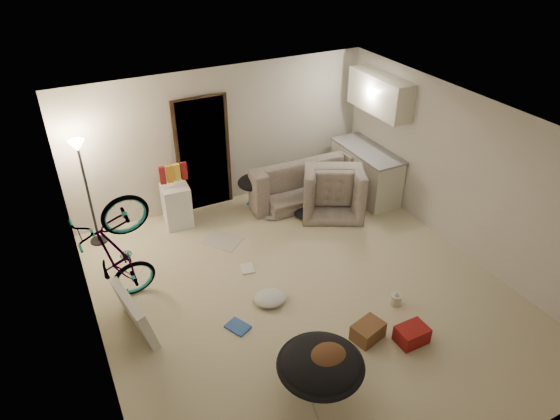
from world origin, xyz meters
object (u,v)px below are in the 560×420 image
floor_lamp (83,171)px  kitchen_counter (366,173)px  sofa (300,182)px  bicycle (122,276)px  saucer_chair (320,370)px  armchair (331,190)px  drink_case_b (412,335)px  mini_fridge (177,206)px  drink_case_a (368,331)px  juicer (396,299)px  tv_box (135,313)px

floor_lamp → kitchen_counter: size_ratio=1.21×
floor_lamp → sofa: bearing=-3.1°
bicycle → kitchen_counter: bearing=-82.0°
saucer_chair → floor_lamp: bearing=111.9°
floor_lamp → armchair: (3.99, -0.79, -0.96)m
drink_case_b → mini_fridge: bearing=114.3°
drink_case_a → juicer: bearing=10.6°
sofa → juicer: 3.24m
sofa → saucer_chair: (-1.96, -4.04, 0.10)m
drink_case_a → bicycle: bearing=126.6°
sofa → tv_box: 4.14m
drink_case_b → sofa: bearing=82.1°
tv_box → mini_fridge: bearing=51.0°
bicycle → drink_case_b: bicycle is taller
floor_lamp → kitchen_counter: (4.83, -0.65, -0.87)m
floor_lamp → armchair: floor_lamp is taller
mini_fridge → drink_case_b: bearing=-61.3°
floor_lamp → kitchen_counter: floor_lamp is taller
kitchen_counter → drink_case_a: 3.79m
kitchen_counter → drink_case_b: (-1.66, -3.41, -0.33)m
floor_lamp → drink_case_a: size_ratio=4.54×
kitchen_counter → sofa: kitchen_counter is taller
saucer_chair → drink_case_b: 1.51m
tv_box → floor_lamp: bearing=82.7°
drink_case_b → floor_lamp: bearing=127.4°
floor_lamp → saucer_chair: 4.66m
mini_fridge → drink_case_a: size_ratio=1.88×
armchair → tv_box: (-3.89, -1.51, -0.04)m
kitchen_counter → juicer: bearing=-116.8°
mini_fridge → drink_case_b: size_ratio=1.93×
juicer → bicycle: bearing=152.6°
kitchen_counter → sofa: bearing=158.9°
kitchen_counter → drink_case_b: bearing=-115.9°
mini_fridge → juicer: mini_fridge is taller
sofa → armchair: bearing=120.9°
floor_lamp → juicer: size_ratio=8.18×
kitchen_counter → tv_box: (-4.73, -1.65, -0.14)m
floor_lamp → drink_case_a: floor_lamp is taller
kitchen_counter → sofa: size_ratio=0.72×
floor_lamp → tv_box: 2.51m
floor_lamp → juicer: bearing=-44.9°
armchair → drink_case_a: bearing=94.3°
kitchen_counter → saucer_chair: size_ratio=1.54×
armchair → bicycle: size_ratio=0.59×
sofa → tv_box: bearing=32.2°
floor_lamp → drink_case_a: 4.79m
sofa → drink_case_b: size_ratio=5.38×
armchair → tv_box: bearing=48.9°
armchair → drink_case_a: 3.25m
armchair → drink_case_a: (-1.29, -2.98, -0.23)m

